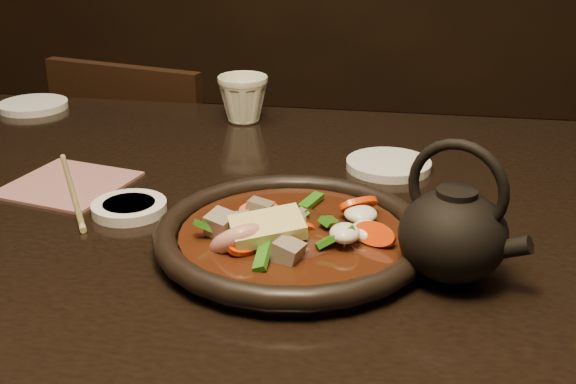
% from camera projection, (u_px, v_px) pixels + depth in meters
% --- Properties ---
extents(table, '(1.60, 0.90, 0.75)m').
position_uv_depth(table, '(79.00, 249.00, 0.97)').
color(table, black).
rests_on(table, floor).
extents(chair, '(0.45, 0.45, 0.79)m').
position_uv_depth(chair, '(162.00, 209.00, 1.67)').
color(chair, black).
rests_on(chair, floor).
extents(plate, '(0.31, 0.31, 0.03)m').
position_uv_depth(plate, '(292.00, 236.00, 0.80)').
color(plate, black).
rests_on(plate, table).
extents(stirfry, '(0.22, 0.19, 0.06)m').
position_uv_depth(stirfry, '(288.00, 234.00, 0.79)').
color(stirfry, black).
rests_on(stirfry, plate).
extents(soy_dish, '(0.09, 0.09, 0.01)m').
position_uv_depth(soy_dish, '(129.00, 207.00, 0.89)').
color(soy_dish, white).
rests_on(soy_dish, table).
extents(saucer_left, '(0.12, 0.12, 0.01)m').
position_uv_depth(saucer_left, '(33.00, 105.00, 1.31)').
color(saucer_left, white).
rests_on(saucer_left, table).
extents(saucer_right, '(0.12, 0.12, 0.01)m').
position_uv_depth(saucer_right, '(389.00, 165.00, 1.03)').
color(saucer_right, white).
rests_on(saucer_right, table).
extents(tea_cup, '(0.10, 0.10, 0.09)m').
position_uv_depth(tea_cup, '(243.00, 97.00, 1.22)').
color(tea_cup, white).
rests_on(tea_cup, table).
extents(chopsticks, '(0.14, 0.24, 0.01)m').
position_uv_depth(chopsticks, '(72.00, 189.00, 0.95)').
color(chopsticks, tan).
rests_on(chopsticks, table).
extents(napkin, '(0.18, 0.18, 0.00)m').
position_uv_depth(napkin, '(68.00, 184.00, 0.97)').
color(napkin, '#945C5B').
rests_on(napkin, table).
extents(teapot, '(0.13, 0.11, 0.15)m').
position_uv_depth(teapot, '(454.00, 231.00, 0.72)').
color(teapot, black).
rests_on(teapot, table).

